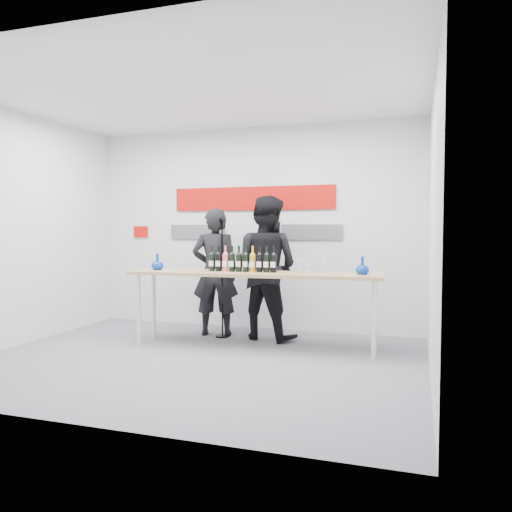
{
  "coord_description": "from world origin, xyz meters",
  "views": [
    {
      "loc": [
        2.36,
        -5.11,
        1.48
      ],
      "look_at": [
        0.41,
        0.89,
        1.15
      ],
      "focal_mm": 35.0,
      "sensor_mm": 36.0,
      "label": 1
    }
  ],
  "objects_px": {
    "tasting_table": "(254,278)",
    "presenter_left": "(215,272)",
    "presenter_right": "(266,268)",
    "mic_stand": "(222,301)"
  },
  "relations": [
    {
      "from": "presenter_right",
      "to": "tasting_table",
      "type": "bearing_deg",
      "value": 103.54
    },
    {
      "from": "tasting_table",
      "to": "mic_stand",
      "type": "height_order",
      "value": "mic_stand"
    },
    {
      "from": "tasting_table",
      "to": "presenter_right",
      "type": "height_order",
      "value": "presenter_right"
    },
    {
      "from": "tasting_table",
      "to": "presenter_right",
      "type": "distance_m",
      "value": 0.56
    },
    {
      "from": "presenter_right",
      "to": "mic_stand",
      "type": "height_order",
      "value": "presenter_right"
    },
    {
      "from": "tasting_table",
      "to": "presenter_right",
      "type": "xyz_separation_m",
      "value": [
        -0.01,
        0.55,
        0.09
      ]
    },
    {
      "from": "tasting_table",
      "to": "presenter_left",
      "type": "relative_size",
      "value": 1.79
    },
    {
      "from": "presenter_left",
      "to": "mic_stand",
      "type": "xyz_separation_m",
      "value": [
        0.15,
        -0.1,
        -0.39
      ]
    },
    {
      "from": "mic_stand",
      "to": "tasting_table",
      "type": "bearing_deg",
      "value": -57.62
    },
    {
      "from": "tasting_table",
      "to": "mic_stand",
      "type": "relative_size",
      "value": 1.95
    }
  ]
}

